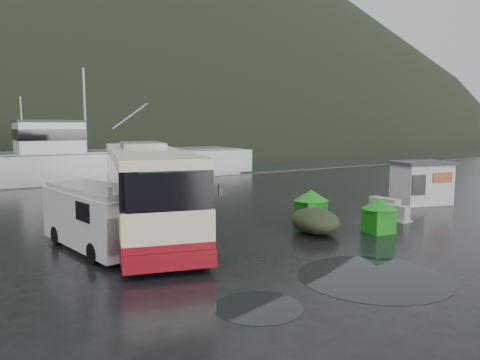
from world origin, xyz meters
TOP-DOWN VIEW (x-y plane):
  - ground at (0.00, 0.00)m, footprint 160.00×160.00m
  - quay_edge at (0.00, 20.00)m, footprint 160.00×0.60m
  - coach_bus at (-4.58, 2.93)m, footprint 6.83×13.69m
  - white_van at (-7.29, 1.01)m, footprint 2.67×5.79m
  - waste_bin_left at (3.37, -2.85)m, footprint 1.21×1.21m
  - waste_bin_right at (2.16, 0.01)m, footprint 1.25×1.25m
  - dome_tent at (1.11, -1.44)m, footprint 2.63×3.10m
  - ticket_kiosk at (11.33, 0.82)m, footprint 3.69×3.21m
  - jersey_barrier_a at (6.04, -1.54)m, footprint 0.84×1.54m
  - jersey_barrier_b at (6.88, -0.28)m, footprint 0.87×1.70m
  - fishing_trawler at (3.24, 28.73)m, footprint 28.32×7.09m
  - puddles at (-2.19, -6.69)m, footprint 7.57×4.50m

SIDE VIEW (x-z plane):
  - ground at x=0.00m, z-range 0.00..0.00m
  - quay_edge at x=0.00m, z-range -0.75..0.75m
  - coach_bus at x=-4.58m, z-range -1.88..1.88m
  - white_van at x=-7.29m, z-range -1.17..1.17m
  - waste_bin_left at x=3.37m, z-range -0.74..0.74m
  - waste_bin_right at x=2.16m, z-range -0.79..0.79m
  - dome_tent at x=1.11m, z-range -0.52..0.52m
  - ticket_kiosk at x=11.33m, z-range -1.22..1.22m
  - jersey_barrier_a at x=6.04m, z-range -0.37..0.37m
  - jersey_barrier_b at x=6.88m, z-range -0.42..0.42m
  - fishing_trawler at x=3.24m, z-range -5.63..5.63m
  - puddles at x=-2.19m, z-range 0.00..0.01m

